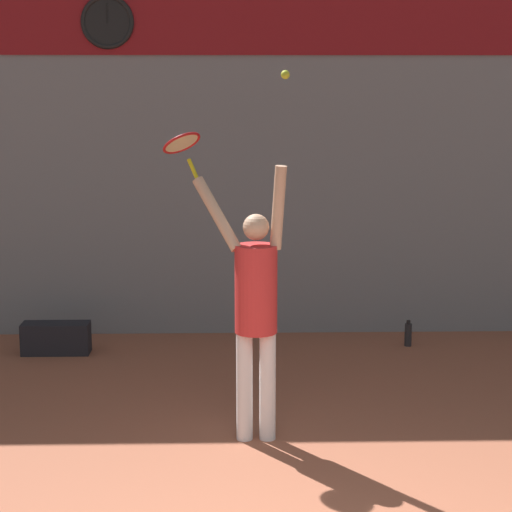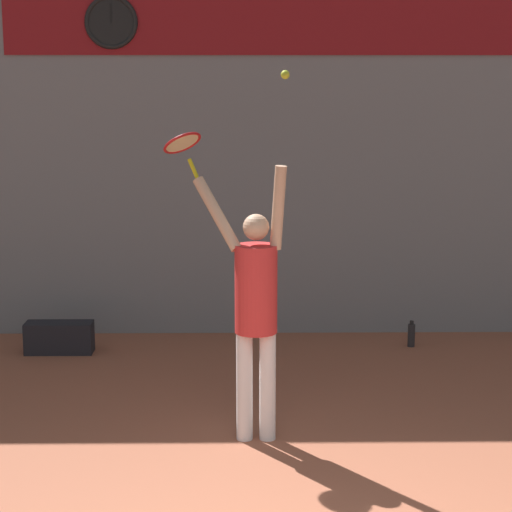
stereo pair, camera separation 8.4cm
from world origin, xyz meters
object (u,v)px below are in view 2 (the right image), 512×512
at_px(scoreboard_clock, 111,22).
at_px(water_bottle, 411,335).
at_px(equipment_bag, 59,338).
at_px(tennis_racket, 183,145).
at_px(tennis_ball, 285,75).
at_px(tennis_player, 255,302).

bearing_deg(scoreboard_clock, water_bottle, -9.51).
relative_size(water_bottle, equipment_bag, 0.40).
bearing_deg(tennis_racket, tennis_ball, -30.00).
relative_size(tennis_player, tennis_ball, 33.42).
relative_size(tennis_player, water_bottle, 7.73).
relative_size(tennis_racket, tennis_ball, 6.46).
relative_size(scoreboard_clock, water_bottle, 2.01).
bearing_deg(water_bottle, scoreboard_clock, 170.49).
distance_m(scoreboard_clock, tennis_player, 4.16).
distance_m(scoreboard_clock, water_bottle, 4.62).
bearing_deg(water_bottle, equipment_bag, -177.18).
bearing_deg(tennis_racket, water_bottle, 44.29).
distance_m(tennis_racket, water_bottle, 3.86).
xyz_separation_m(scoreboard_clock, tennis_ball, (1.71, -3.21, -0.56)).
height_order(scoreboard_clock, tennis_player, scoreboard_clock).
distance_m(tennis_player, water_bottle, 3.25).
bearing_deg(water_bottle, tennis_racket, -135.71).
bearing_deg(tennis_player, tennis_racket, 147.18).
distance_m(tennis_ball, equipment_bag, 4.30).
distance_m(scoreboard_clock, tennis_racket, 3.11).
bearing_deg(tennis_player, tennis_ball, -21.91).
bearing_deg(tennis_ball, water_bottle, 60.88).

